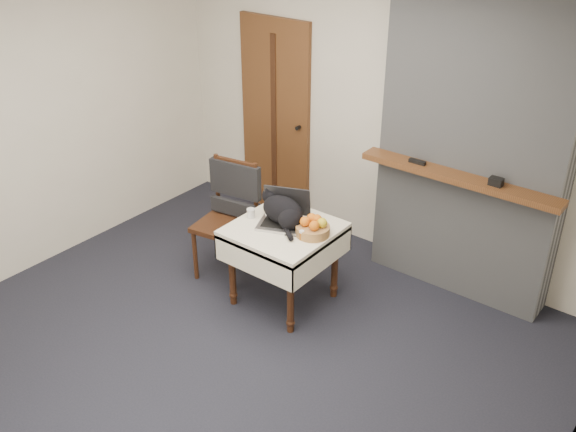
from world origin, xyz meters
name	(u,v)px	position (x,y,z in m)	size (l,w,h in m)	color
ground	(236,350)	(0.00, 0.00, 0.00)	(4.50, 4.50, 0.00)	black
room_shell	(272,111)	(0.00, 0.46, 1.76)	(4.52, 4.01, 2.61)	beige
door	(276,119)	(-1.20, 1.97, 1.00)	(0.82, 0.10, 2.00)	brown
chimney	(474,145)	(0.90, 1.85, 1.30)	(1.62, 0.48, 2.60)	gray
side_table	(284,239)	(-0.12, 0.73, 0.59)	(0.78, 0.78, 0.70)	#3B2010
laptop	(284,215)	(-0.16, 0.80, 0.77)	(0.47, 0.44, 0.28)	#B7B7BC
cat	(283,211)	(-0.16, 0.77, 0.81)	(0.51, 0.37, 0.27)	black
cream_jar	(251,213)	(-0.43, 0.69, 0.74)	(0.07, 0.07, 0.08)	silver
pill_bottle	(302,235)	(0.11, 0.66, 0.74)	(0.04, 0.04, 0.08)	#964D12
fruit_basket	(313,228)	(0.13, 0.78, 0.76)	(0.27, 0.27, 0.15)	#AB7B45
desk_clutter	(304,233)	(0.07, 0.75, 0.70)	(0.14, 0.02, 0.01)	black
chair	(231,203)	(-0.78, 0.84, 0.66)	(0.54, 0.53, 1.04)	#3B2010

